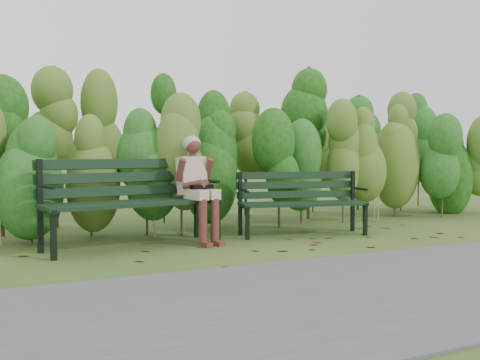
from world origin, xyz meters
name	(u,v)px	position (x,y,z in m)	size (l,w,h in m)	color
ground	(253,247)	(0.00, 0.00, 0.00)	(80.00, 80.00, 0.00)	#304F1D
footpath	(381,289)	(0.00, -2.20, 0.01)	(60.00, 2.50, 0.01)	#474749
hedge_band	(194,140)	(0.00, 1.86, 1.26)	(11.04, 1.67, 2.42)	#47381E
leaf_litter	(268,248)	(0.12, -0.12, 0.00)	(5.92, 2.16, 0.01)	brown
bench_left	(130,195)	(-1.25, 0.67, 0.60)	(2.10, 0.95, 1.01)	black
bench_right	(301,197)	(1.01, 0.61, 0.49)	(1.72, 0.89, 0.82)	black
seated_woman	(197,180)	(-0.45, 0.59, 0.75)	(0.49, 0.71, 1.28)	#C8B199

